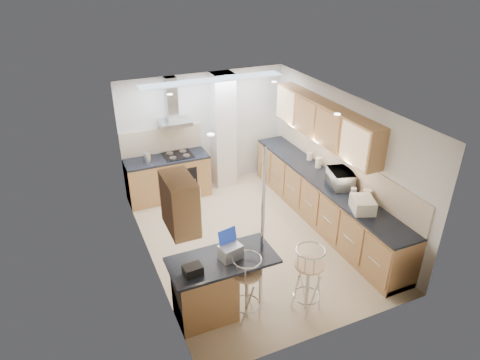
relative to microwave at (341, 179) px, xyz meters
name	(u,v)px	position (x,y,z in m)	size (l,w,h in m)	color
ground	(251,239)	(-1.57, 0.34, -1.07)	(4.80, 4.80, 0.00)	#D0AF8A
room_shell	(260,151)	(-1.25, 0.72, 0.47)	(3.64, 4.84, 2.51)	silver
right_counter	(323,200)	(-0.07, 0.34, -0.61)	(0.63, 4.40, 0.92)	#A06F40
back_counter	(168,177)	(-2.52, 2.44, -0.61)	(1.70, 0.63, 0.92)	#A06F40
peninsula	(223,285)	(-2.70, -1.11, -0.60)	(1.47, 0.72, 0.94)	#A06F40
microwave	(341,179)	(0.00, 0.00, 0.00)	(0.55, 0.37, 0.30)	silver
laptop	(230,252)	(-2.59, -1.12, -0.03)	(0.29, 0.22, 0.20)	#95989C
bag	(193,270)	(-3.16, -1.24, -0.07)	(0.24, 0.18, 0.13)	black
bar_stool_near	(247,288)	(-2.44, -1.34, -0.55)	(0.43, 0.43, 1.05)	tan
bar_stool_end	(308,280)	(-1.58, -1.54, -0.54)	(0.44, 0.44, 1.07)	tan
jar_a	(318,163)	(0.07, 0.81, -0.05)	(0.12, 0.12, 0.20)	beige
jar_b	(310,156)	(0.10, 1.17, -0.07)	(0.11, 0.11, 0.16)	beige
jar_c	(367,196)	(0.09, -0.62, -0.04)	(0.14, 0.14, 0.22)	beige
jar_d	(354,191)	(0.03, -0.35, -0.09)	(0.10, 0.10, 0.13)	silver
bread_bin	(363,205)	(-0.16, -0.83, -0.04)	(0.33, 0.42, 0.22)	beige
kettle	(148,158)	(-2.91, 2.34, -0.04)	(0.16, 0.16, 0.22)	#A8AAAC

